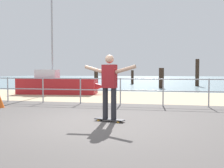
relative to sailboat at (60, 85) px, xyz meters
name	(u,v)px	position (x,y,z in m)	size (l,w,h in m)	color
ground_plane	(70,133)	(3.90, -8.64, -0.53)	(24.00, 10.00, 0.04)	#514C49
beach_strip	(126,97)	(3.90, -0.64, -0.53)	(24.00, 6.00, 0.04)	tan
sea_surface	(153,79)	(3.90, 27.36, -0.53)	(72.00, 50.00, 0.04)	#75939E
railing_fence	(80,87)	(2.57, -4.04, 0.17)	(12.95, 0.05, 1.05)	#9EA0A5
sailboat	(60,85)	(0.00, 0.00, 0.00)	(5.04, 1.85, 5.63)	#B21E23
skateboard	(109,119)	(4.48, -7.35, -0.46)	(0.82, 0.38, 0.08)	black
skateboarder	(109,83)	(4.48, -7.35, 0.49)	(1.43, 0.43, 1.65)	#26262B
groyne_post_0	(96,77)	(-0.41, 9.18, 0.25)	(0.36, 0.36, 1.56)	#332319
groyne_post_1	(132,77)	(2.57, 12.09, 0.18)	(0.27, 0.27, 1.40)	#332319
groyne_post_2	(161,78)	(5.54, 6.39, 0.25)	(0.39, 0.39, 1.55)	#332319
groyne_post_3	(197,73)	(8.52, 9.53, 0.65)	(0.32, 0.32, 2.34)	#332319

